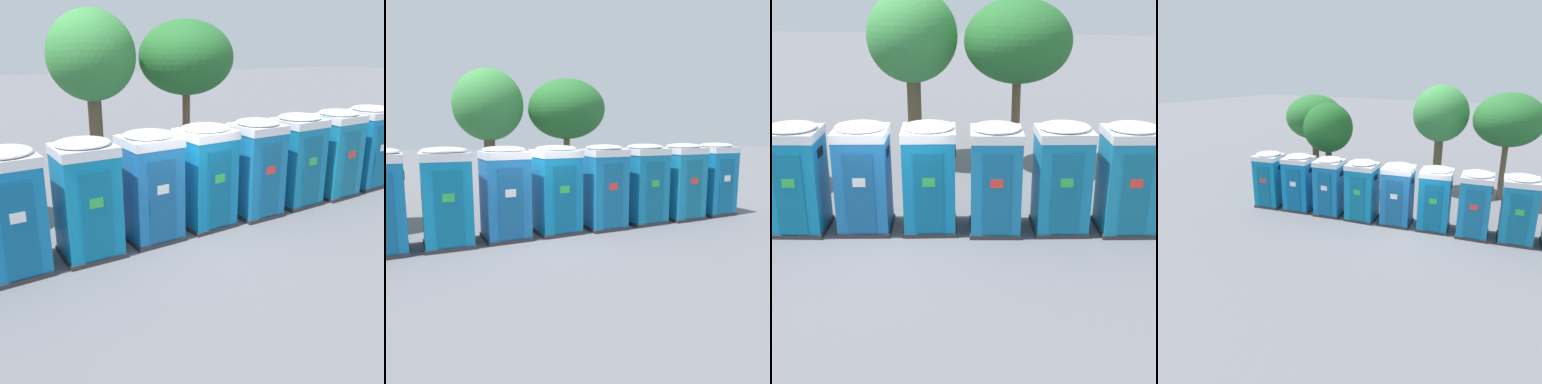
% 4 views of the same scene
% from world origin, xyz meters
% --- Properties ---
extents(ground_plane, '(120.00, 120.00, 0.00)m').
position_xyz_m(ground_plane, '(0.00, 0.00, 0.00)').
color(ground_plane, slate).
extents(portapotty_0, '(1.35, 1.38, 2.54)m').
position_xyz_m(portapotty_0, '(-6.74, -0.64, 1.28)').
color(portapotty_0, '#2D2D33').
rests_on(portapotty_0, ground).
extents(portapotty_1, '(1.41, 1.39, 2.54)m').
position_xyz_m(portapotty_1, '(-5.26, -0.39, 1.28)').
color(portapotty_1, '#2D2D33').
rests_on(portapotty_1, ground).
extents(portapotty_2, '(1.33, 1.37, 2.54)m').
position_xyz_m(portapotty_2, '(-3.77, -0.21, 1.28)').
color(portapotty_2, '#2D2D33').
rests_on(portapotty_2, ground).
extents(portapotty_3, '(1.35, 1.33, 2.54)m').
position_xyz_m(portapotty_3, '(-2.28, -0.02, 1.28)').
color(portapotty_3, '#2D2D33').
rests_on(portapotty_3, ground).
extents(portapotty_4, '(1.38, 1.37, 2.54)m').
position_xyz_m(portapotty_4, '(-0.79, 0.25, 1.28)').
color(portapotty_4, '#2D2D33').
rests_on(portapotty_4, ground).
extents(portapotty_5, '(1.40, 1.39, 2.54)m').
position_xyz_m(portapotty_5, '(0.69, 0.47, 1.28)').
color(portapotty_5, '#2D2D33').
rests_on(portapotty_5, ground).
extents(portapotty_6, '(1.31, 1.34, 2.54)m').
position_xyz_m(portapotty_6, '(2.20, 0.59, 1.28)').
color(portapotty_6, '#2D2D33').
rests_on(portapotty_6, ground).
extents(portapotty_7, '(1.41, 1.38, 2.54)m').
position_xyz_m(portapotty_7, '(3.68, 0.85, 1.28)').
color(portapotty_7, '#2D2D33').
rests_on(portapotty_7, ground).
extents(street_tree_0, '(2.75, 2.75, 5.35)m').
position_xyz_m(street_tree_0, '(-0.80, 5.50, 3.90)').
color(street_tree_0, brown).
rests_on(street_tree_0, ground).
extents(street_tree_1, '(3.20, 3.20, 5.09)m').
position_xyz_m(street_tree_1, '(2.39, 5.51, 3.84)').
color(street_tree_1, brown).
rests_on(street_tree_1, ground).
extents(street_tree_2, '(3.42, 3.42, 4.64)m').
position_xyz_m(street_tree_2, '(-8.49, 5.55, 3.31)').
color(street_tree_2, '#4C3826').
rests_on(street_tree_2, ground).
extents(street_tree_3, '(2.43, 2.43, 4.55)m').
position_xyz_m(street_tree_3, '(-5.39, 2.25, 3.31)').
color(street_tree_3, brown).
rests_on(street_tree_3, ground).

